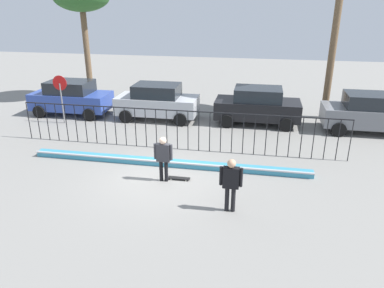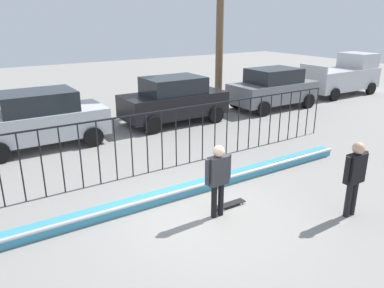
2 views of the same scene
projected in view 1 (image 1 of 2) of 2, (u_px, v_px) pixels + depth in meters
ground_plane at (160, 178)px, 13.39m from camera, size 60.00×60.00×0.00m
bowl_coping_ledge at (167, 163)px, 14.37m from camera, size 11.00×0.40×0.27m
perimeter_fence at (177, 125)px, 15.62m from camera, size 14.04×0.04×1.75m
skateboarder at (163, 155)px, 12.84m from camera, size 0.67×0.25×1.66m
skateboard at (179, 178)px, 13.26m from camera, size 0.80×0.20×0.07m
camera_operator at (231, 181)px, 10.95m from camera, size 0.70×0.26×1.72m
parked_car_blue at (71, 97)px, 20.48m from camera, size 4.30×2.12×1.90m
parked_car_silver at (157, 101)px, 19.67m from camera, size 4.30×2.12×1.90m
parked_car_black at (257, 106)px, 18.91m from camera, size 4.30×2.12×1.90m
parked_car_gray at (369, 113)px, 17.72m from camera, size 4.30×2.12×1.90m
stop_sign at (61, 93)px, 18.78m from camera, size 0.76×0.07×2.50m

